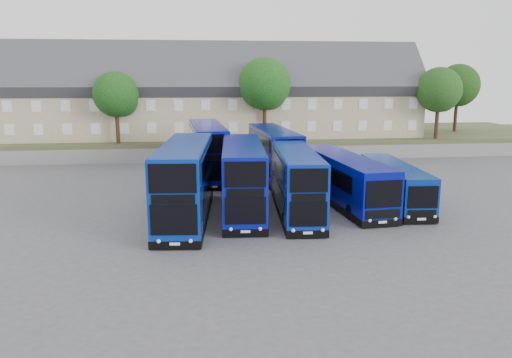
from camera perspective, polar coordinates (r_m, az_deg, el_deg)
The scene contains 15 objects.
ground at distance 31.75m, azimuth 3.38°, elevation -5.13°, with size 120.00×120.00×0.00m, color #4D4D52.
retaining_wall at distance 54.83m, azimuth -0.91°, elevation 2.88°, with size 70.00×0.40×1.50m, color slate.
earth_bank at distance 64.66m, azimuth -1.78°, elevation 4.46°, with size 80.00×20.00×2.00m, color #3D4828.
terrace_row at distance 60.02m, azimuth -4.38°, elevation 9.23°, with size 48.00×10.40×11.20m.
dd_front_left at distance 32.51m, azimuth -8.04°, elevation -0.42°, with size 3.82×12.53×4.91m.
dd_front_mid at distance 34.00m, azimuth -1.52°, elevation 0.00°, with size 3.42×11.85×4.65m.
dd_front_right at distance 33.46m, azimuth 4.64°, elevation -0.54°, with size 3.18×10.93×4.29m.
dd_rear_left at distance 45.91m, azimuth -5.56°, elevation 3.13°, with size 3.50×12.26×4.82m.
dd_rear_right at distance 44.54m, azimuth 2.06°, elevation 2.73°, with size 3.47×11.57×4.53m.
coach_east_a at distance 36.91m, azimuth 10.08°, elevation -0.16°, with size 3.85×12.92×3.48m.
coach_east_b at distance 37.52m, azimuth 15.54°, elevation -0.65°, with size 2.83×10.77×2.91m.
tree_west at distance 55.72m, azimuth -15.56°, elevation 9.12°, with size 4.80×4.80×7.65m.
tree_mid at distance 56.02m, azimuth 1.13°, elevation 10.59°, with size 5.76×5.76×9.18m.
tree_east at distance 61.51m, azimuth 20.25°, elevation 9.35°, with size 5.12×5.12×8.16m.
tree_far at distance 70.48m, azimuth 22.14°, elevation 9.71°, with size 5.44×5.44×8.67m.
Camera 1 is at (-5.31, -29.92, 9.22)m, focal length 35.00 mm.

